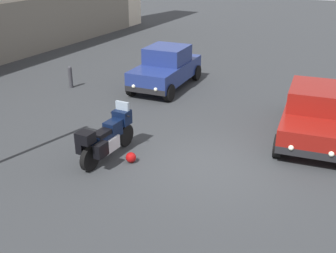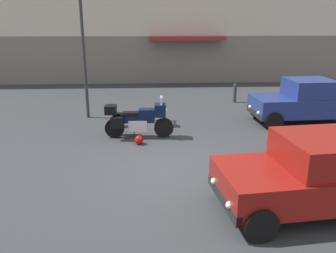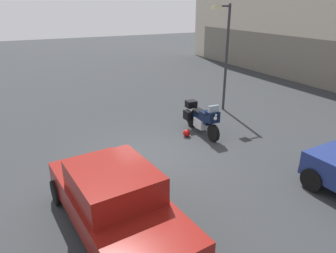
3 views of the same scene
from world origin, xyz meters
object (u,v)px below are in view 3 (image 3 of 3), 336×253
object	(u,v)px
car_sedan_far	(116,201)
streetlamp_curbside	(224,48)
motorcycle	(202,118)
helmet	(187,133)

from	to	relation	value
car_sedan_far	streetlamp_curbside	xyz separation A→B (m)	(-6.04, 7.11, 2.12)
motorcycle	streetlamp_curbside	size ratio (longest dim) A/B	0.47
motorcycle	helmet	xyz separation A→B (m)	(0.05, -0.69, -0.48)
motorcycle	car_sedan_far	distance (m)	6.18
helmet	car_sedan_far	size ratio (longest dim) A/B	0.06
helmet	car_sedan_far	xyz separation A→B (m)	(3.93, -4.03, 0.64)
helmet	streetlamp_curbside	world-z (taller)	streetlamp_curbside
motorcycle	helmet	size ratio (longest dim) A/B	8.08
motorcycle	car_sedan_far	xyz separation A→B (m)	(3.98, -4.72, 0.16)
streetlamp_curbside	helmet	bearing A→B (deg)	-55.60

